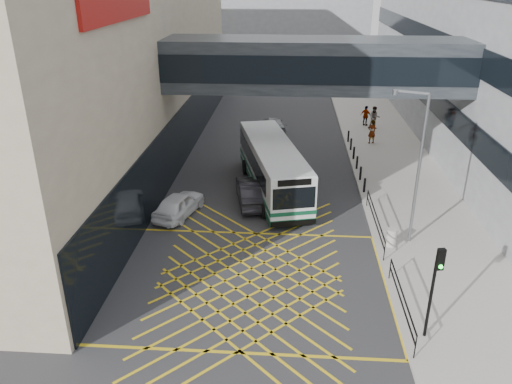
% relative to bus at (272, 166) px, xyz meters
% --- Properties ---
extents(ground, '(120.00, 120.00, 0.00)m').
position_rel_bus_xyz_m(ground, '(-0.58, -10.23, -1.63)').
color(ground, '#333335').
extents(building_whsmith, '(24.17, 42.00, 16.00)m').
position_rel_bus_xyz_m(building_whsmith, '(-18.56, 5.77, 6.36)').
color(building_whsmith, tan).
rests_on(building_whsmith, ground).
extents(skybridge, '(20.00, 4.10, 3.00)m').
position_rel_bus_xyz_m(skybridge, '(2.42, 1.77, 5.87)').
color(skybridge, '#2B3035').
rests_on(skybridge, ground).
extents(pavement, '(6.00, 54.00, 0.16)m').
position_rel_bus_xyz_m(pavement, '(8.42, 4.77, -1.55)').
color(pavement, '#A9A49B').
rests_on(pavement, ground).
extents(box_junction, '(12.00, 9.00, 0.01)m').
position_rel_bus_xyz_m(box_junction, '(-0.58, -10.23, -1.63)').
color(box_junction, gold).
rests_on(box_junction, ground).
extents(bus, '(5.04, 11.14, 3.05)m').
position_rel_bus_xyz_m(bus, '(0.00, 0.00, 0.00)').
color(bus, silver).
rests_on(bus, ground).
extents(car_white, '(2.90, 4.62, 1.37)m').
position_rel_bus_xyz_m(car_white, '(-5.08, -3.86, -0.95)').
color(car_white, white).
rests_on(car_white, ground).
extents(car_dark, '(2.69, 4.96, 1.47)m').
position_rel_bus_xyz_m(car_dark, '(-1.13, -1.96, -0.90)').
color(car_dark, black).
rests_on(car_dark, ground).
extents(car_silver, '(2.66, 4.55, 1.33)m').
position_rel_bus_xyz_m(car_silver, '(-0.45, 12.58, -0.97)').
color(car_silver, '#909598').
rests_on(car_silver, ground).
extents(traffic_light, '(0.29, 0.46, 3.83)m').
position_rel_bus_xyz_m(traffic_light, '(6.25, -13.59, 1.02)').
color(traffic_light, black).
rests_on(traffic_light, pavement).
extents(street_lamp, '(1.65, 0.83, 7.51)m').
position_rel_bus_xyz_m(street_lamp, '(7.00, -6.17, 2.80)').
color(street_lamp, slate).
rests_on(street_lamp, pavement).
extents(litter_bin, '(0.51, 0.51, 0.89)m').
position_rel_bus_xyz_m(litter_bin, '(6.15, -6.78, -1.03)').
color(litter_bin, '#ADA89E').
rests_on(litter_bin, pavement).
extents(kerb_railings, '(0.05, 12.54, 1.00)m').
position_rel_bus_xyz_m(kerb_railings, '(5.57, -8.45, -0.75)').
color(kerb_railings, black).
rests_on(kerb_railings, pavement).
extents(bollards, '(0.14, 10.14, 0.90)m').
position_rel_bus_xyz_m(bollards, '(5.67, 4.77, -1.02)').
color(bollards, black).
rests_on(bollards, pavement).
extents(pedestrian_a, '(0.90, 0.81, 1.87)m').
position_rel_bus_xyz_m(pedestrian_a, '(7.44, 9.52, -0.54)').
color(pedestrian_a, gray).
rests_on(pedestrian_a, pavement).
extents(pedestrian_b, '(0.98, 0.61, 1.92)m').
position_rel_bus_xyz_m(pedestrian_b, '(8.23, 13.63, -0.51)').
color(pedestrian_b, gray).
rests_on(pedestrian_b, pavement).
extents(pedestrian_c, '(1.13, 1.01, 1.75)m').
position_rel_bus_xyz_m(pedestrian_c, '(7.62, 14.51, -0.60)').
color(pedestrian_c, gray).
rests_on(pedestrian_c, pavement).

